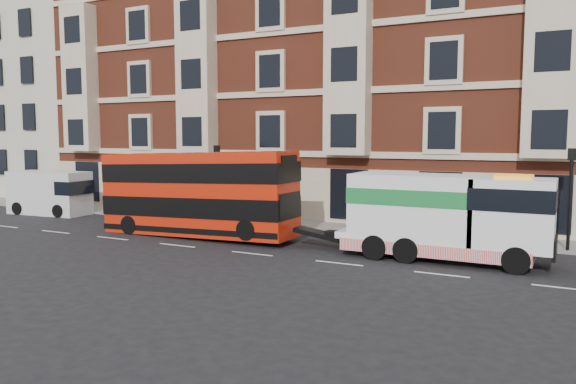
{
  "coord_description": "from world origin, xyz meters",
  "views": [
    {
      "loc": [
        12.17,
        -20.28,
        4.97
      ],
      "look_at": [
        -0.32,
        4.0,
        2.29
      ],
      "focal_mm": 35.0,
      "sensor_mm": 36.0,
      "label": 1
    }
  ],
  "objects_px": {
    "tow_truck": "(442,216)",
    "pedestrian": "(105,199)",
    "box_van": "(49,193)",
    "double_decker_bus": "(197,192)"
  },
  "relations": [
    {
      "from": "double_decker_bus",
      "to": "box_van",
      "type": "bearing_deg",
      "value": 170.08
    },
    {
      "from": "box_van",
      "to": "pedestrian",
      "type": "height_order",
      "value": "box_van"
    },
    {
      "from": "box_van",
      "to": "double_decker_bus",
      "type": "bearing_deg",
      "value": -14.72
    },
    {
      "from": "box_van",
      "to": "tow_truck",
      "type": "bearing_deg",
      "value": -10.08
    },
    {
      "from": "double_decker_bus",
      "to": "box_van",
      "type": "xyz_separation_m",
      "value": [
        -13.46,
        2.35,
        -0.87
      ]
    },
    {
      "from": "tow_truck",
      "to": "pedestrian",
      "type": "distance_m",
      "value": 22.47
    },
    {
      "from": "tow_truck",
      "to": "box_van",
      "type": "relative_size",
      "value": 1.52
    },
    {
      "from": "tow_truck",
      "to": "pedestrian",
      "type": "xyz_separation_m",
      "value": [
        -22.13,
        3.8,
        -0.86
      ]
    },
    {
      "from": "double_decker_bus",
      "to": "pedestrian",
      "type": "distance_m",
      "value": 10.84
    },
    {
      "from": "tow_truck",
      "to": "pedestrian",
      "type": "bearing_deg",
      "value": 170.25
    }
  ]
}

